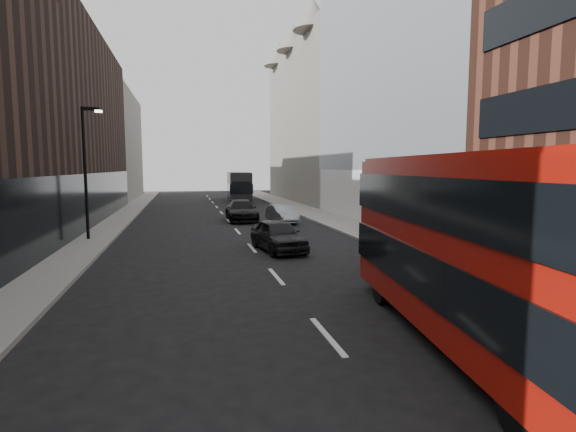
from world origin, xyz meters
TOP-DOWN VIEW (x-y plane):
  - ground at (0.00, 0.00)m, footprint 140.00×140.00m
  - sidewalk_right at (7.50, 25.00)m, footprint 3.00×80.00m
  - sidewalk_left at (-8.00, 25.00)m, footprint 2.00×80.00m
  - building_modern_block at (11.47, 21.00)m, footprint 5.03×22.00m
  - building_victorian at (11.38, 44.00)m, footprint 6.50×24.00m
  - building_left_mid at (-11.50, 30.00)m, footprint 5.00×24.00m
  - building_left_far at (-11.50, 52.00)m, footprint 5.00×20.00m
  - street_lamp at (-8.22, 18.00)m, footprint 1.06×0.22m
  - red_bus at (2.95, 0.66)m, footprint 3.82×10.72m
  - grey_bus at (3.21, 45.69)m, footprint 3.16×10.73m
  - car_a at (1.13, 13.05)m, footprint 2.38×4.63m
  - car_b at (3.64, 23.59)m, footprint 1.80×4.08m
  - car_c at (0.97, 25.64)m, footprint 2.23×5.32m

SIDE VIEW (x-z plane):
  - ground at x=0.00m, z-range 0.00..0.00m
  - sidewalk_right at x=7.50m, z-range 0.00..0.15m
  - sidewalk_left at x=-8.00m, z-range 0.00..0.15m
  - car_b at x=3.64m, z-range 0.00..1.30m
  - car_a at x=1.13m, z-range 0.00..1.51m
  - car_c at x=0.97m, z-range 0.00..1.53m
  - grey_bus at x=3.21m, z-range 0.12..3.55m
  - red_bus at x=2.95m, z-range 0.23..4.49m
  - street_lamp at x=-8.22m, z-range 0.68..7.68m
  - building_left_far at x=-11.50m, z-range 0.00..13.00m
  - building_left_mid at x=-11.50m, z-range 0.00..14.00m
  - building_victorian at x=11.38m, z-range -0.84..20.16m
  - building_modern_block at x=11.47m, z-range -0.10..19.90m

